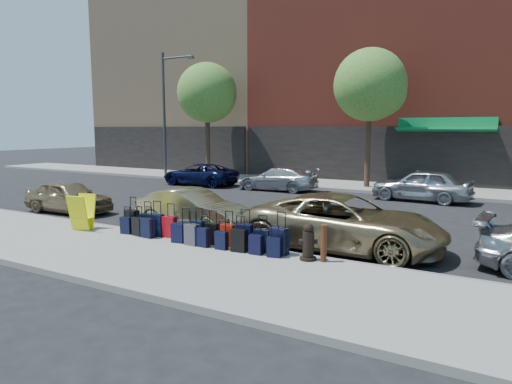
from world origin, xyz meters
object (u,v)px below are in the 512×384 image
Objects in this scene: car_far_0 at (200,174)px; car_near_0 at (68,197)px; bollard at (324,243)px; display_rack at (82,213)px; car_near_1 at (192,209)px; fire_hydrant at (308,243)px; tree_left at (209,94)px; car_near_2 at (344,223)px; car_far_1 at (278,179)px; car_far_2 at (421,185)px; tree_center at (373,87)px; streetlight at (166,107)px; suitcase_front_5 at (198,231)px.

car_near_0 is at bearing 4.92° from car_far_0.
display_rack is at bearing -176.22° from bollard.
car_near_1 is at bearing -90.44° from car_near_0.
tree_left is at bearing 108.59° from fire_hydrant.
fire_hydrant reaches higher than bollard.
car_near_0 is (-10.86, 1.78, 0.07)m from fire_hydrant.
car_near_2 is at bearing -43.12° from tree_left.
car_near_2 reaches higher than car_near_1.
car_near_2 is 12.02m from car_far_1.
tree_center is at bearing -126.83° from car_far_2.
car_near_2 is at bearing 2.63° from display_rack.
fire_hydrant is at bearing -79.46° from tree_center.
display_rack is at bearing -107.36° from tree_center.
streetlight is (-2.94, -0.70, -0.75)m from tree_left.
fire_hydrant is at bearing -47.54° from tree_left.
streetlight is at bearing 21.73° from car_near_0.
bollard is at bearing -46.66° from tree_left.
car_near_2 is (2.91, -12.56, -4.67)m from tree_center.
tree_left is at bearing 133.34° from bollard.
car_far_0 is 12.24m from car_far_2.
car_far_2 is (16.60, -2.09, -3.93)m from streetlight.
car_near_1 reaches higher than car_far_0.
car_far_0 reaches higher than fire_hydrant.
streetlight is 1.49× the size of car_near_2.
streetlight is 8.30× the size of suitcase_front_5.
car_far_0 is (-6.78, 9.47, -0.02)m from car_near_1.
tree_left reaches higher than car_near_2.
car_far_2 is at bearing 70.71° from suitcase_front_5.
bollard is at bearing -176.46° from car_near_2.
car_far_0 is (-8.44, 11.35, 0.17)m from suitcase_front_5.
tree_center is 10.69m from car_far_0.
bollard is (13.55, -14.36, -4.81)m from tree_left.
car_far_0 is 4.98m from car_far_1.
car_far_0 is 1.04× the size of car_far_2.
streetlight is 1.86× the size of car_far_1.
car_far_1 is at bearing 91.81° from car_far_0.
car_near_0 is 0.95× the size of car_near_1.
car_near_0 is at bearing 171.21° from bollard.
streetlight is 1.79× the size of car_far_0.
car_far_2 reaches higher than car_near_1.
display_rack is 3.37m from car_near_1.
car_near_2 is 1.20× the size of car_far_0.
tree_left is at bearing -154.91° from car_far_0.
fire_hydrant is at bearing -173.66° from bollard.
streetlight is at bearing -92.60° from car_far_2.
suitcase_front_5 is at bearing 36.23° from car_far_0.
fire_hydrant is (2.68, -14.40, -4.85)m from tree_center.
car_far_0 is (-11.75, 11.42, 0.06)m from fire_hydrant.
suitcase_front_5 is 14.14m from car_far_0.
car_near_2 is at bearing -89.51° from car_near_1.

